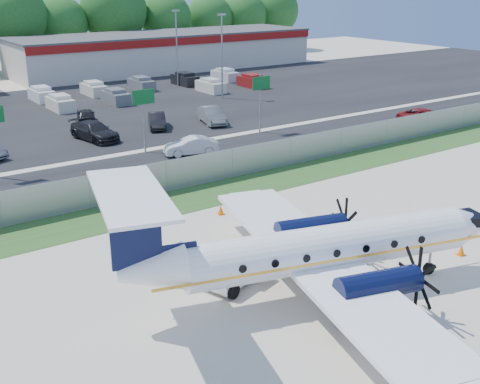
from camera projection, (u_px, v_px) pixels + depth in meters
ground at (317, 277)px, 26.96m from camera, size 170.00×170.00×0.00m
grass_verge at (183, 200)px, 36.22m from camera, size 170.00×4.00×0.02m
access_road at (132, 172)px, 41.62m from camera, size 170.00×8.00×0.02m
parking_lot at (38, 117)px, 57.83m from camera, size 170.00×32.00×0.02m
perimeter_fence at (166, 176)px, 37.43m from camera, size 120.00×0.06×1.99m
building_east at (166, 51)px, 87.96m from camera, size 44.40×12.40×5.24m
sign_mid at (144, 106)px, 45.05m from camera, size 1.80×0.26×5.00m
sign_right at (261, 91)px, 50.99m from camera, size 1.80×0.26×5.00m
light_pole_ne at (222, 51)px, 65.34m from camera, size 0.90×0.35×9.09m
light_pole_se at (177, 43)px, 73.06m from camera, size 0.90×0.35×9.09m
aircraft at (321, 249)px, 24.78m from camera, size 18.03×17.62×5.51m
pushback_tug at (233, 268)px, 26.26m from camera, size 3.15×2.70×1.49m
baggage_cart_near at (378, 315)px, 23.07m from camera, size 1.90×1.28×0.94m
cone_nose at (461, 250)px, 29.00m from camera, size 0.38×0.38×0.54m
cone_starboard_wing at (221, 210)px, 34.02m from camera, size 0.38×0.38×0.55m
road_car_mid at (191, 154)px, 45.71m from camera, size 4.31×2.55×1.34m
road_car_east at (423, 123)px, 55.66m from camera, size 5.30×3.09×1.39m
parked_car_c at (95, 140)px, 49.79m from camera, size 3.04×5.50×1.51m
parked_car_d at (157, 128)px, 53.76m from camera, size 2.97×4.36×1.36m
parked_car_e at (212, 123)px, 55.49m from camera, size 2.77×4.91×1.53m
parked_car_g at (87, 123)px, 55.65m from camera, size 2.90×4.34×1.37m
far_parking_rows at (22, 109)px, 61.69m from camera, size 56.00×10.00×1.60m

